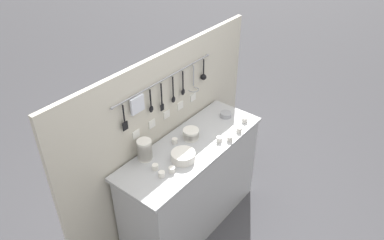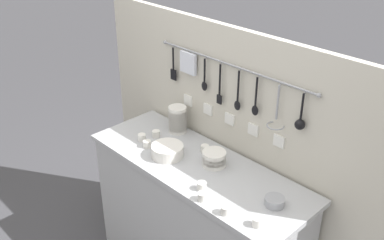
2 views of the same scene
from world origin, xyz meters
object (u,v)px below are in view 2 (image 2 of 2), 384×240
at_px(cup_edge_near, 147,144).
at_px(cup_mid_row, 205,149).
at_px(cup_edge_far, 142,137).
at_px(cup_by_caddy, 257,222).
at_px(plate_stack, 167,151).
at_px(cup_beside_plates, 202,197).
at_px(steel_mixing_bowl, 275,201).
at_px(cup_back_left, 202,186).
at_px(cup_centre, 156,134).
at_px(cup_back_right, 226,210).
at_px(bowl_stack_tall_left, 178,119).
at_px(bowl_stack_back_corner, 214,158).

height_order(cup_edge_near, cup_mid_row, same).
distance_m(cup_mid_row, cup_edge_far, 0.42).
bearing_deg(cup_edge_far, cup_by_caddy, -5.88).
bearing_deg(plate_stack, cup_by_caddy, -7.56).
bearing_deg(cup_beside_plates, cup_edge_near, 168.19).
bearing_deg(cup_edge_far, cup_beside_plates, -12.50).
relative_size(plate_stack, cup_edge_near, 3.87).
distance_m(steel_mixing_bowl, cup_beside_plates, 0.37).
height_order(cup_by_caddy, cup_back_left, same).
bearing_deg(cup_edge_near, plate_stack, 8.18).
bearing_deg(cup_by_caddy, cup_centre, 168.63).
distance_m(cup_back_left, cup_beside_plates, 0.09).
distance_m(cup_back_right, cup_by_caddy, 0.17).
bearing_deg(cup_mid_row, cup_edge_near, -142.93).
bearing_deg(cup_mid_row, bowl_stack_tall_left, 170.22).
bearing_deg(plate_stack, cup_centre, 156.38).
bearing_deg(cup_back_left, bowl_stack_back_corner, 118.04).
bearing_deg(steel_mixing_bowl, cup_beside_plates, -140.24).
distance_m(cup_back_right, cup_edge_far, 0.87).
height_order(cup_back_right, cup_by_caddy, same).
distance_m(cup_mid_row, cup_back_left, 0.38).
height_order(bowl_stack_back_corner, cup_edge_far, bowl_stack_back_corner).
relative_size(bowl_stack_tall_left, cup_beside_plates, 3.56).
relative_size(cup_by_caddy, cup_mid_row, 1.00).
bearing_deg(plate_stack, cup_edge_far, 179.28).
relative_size(bowl_stack_tall_left, bowl_stack_back_corner, 1.29).
bearing_deg(cup_mid_row, cup_centre, -164.24).
distance_m(cup_edge_far, cup_centre, 0.10).
height_order(cup_back_right, cup_centre, same).
xyz_separation_m(bowl_stack_back_corner, cup_beside_plates, (0.18, -0.28, -0.02)).
height_order(bowl_stack_back_corner, cup_back_right, bowl_stack_back_corner).
xyz_separation_m(cup_back_left, cup_beside_plates, (0.07, -0.06, 0.00)).
bearing_deg(cup_centre, plate_stack, -23.62).
height_order(bowl_stack_tall_left, cup_back_right, bowl_stack_tall_left).
bearing_deg(bowl_stack_tall_left, cup_mid_row, -9.78).
bearing_deg(cup_edge_near, cup_edge_far, 162.71).
bearing_deg(cup_by_caddy, cup_back_left, 178.05).
bearing_deg(bowl_stack_back_corner, cup_centre, -176.17).
relative_size(bowl_stack_back_corner, cup_centre, 2.76).
distance_m(cup_by_caddy, cup_edge_far, 1.02).
relative_size(bowl_stack_back_corner, cup_edge_far, 2.76).
relative_size(plate_stack, cup_mid_row, 3.87).
height_order(cup_mid_row, cup_edge_far, same).
distance_m(cup_beside_plates, cup_centre, 0.71).
relative_size(steel_mixing_bowl, cup_beside_plates, 2.08).
relative_size(bowl_stack_tall_left, cup_centre, 3.56).
height_order(steel_mixing_bowl, cup_by_caddy, same).
relative_size(cup_back_left, cup_beside_plates, 1.00).
bearing_deg(bowl_stack_back_corner, steel_mixing_bowl, -5.44).
bearing_deg(cup_back_right, cup_back_left, 165.67).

